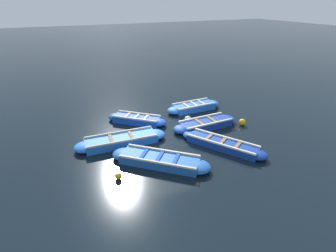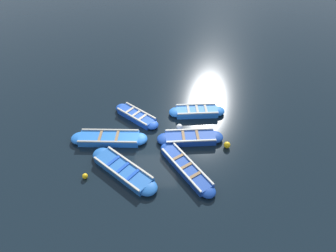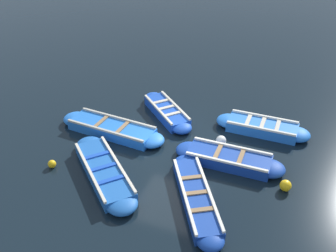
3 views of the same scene
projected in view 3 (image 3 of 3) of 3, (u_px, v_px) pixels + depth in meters
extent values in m
plane|color=black|center=(172.00, 148.00, 13.12)|extent=(120.00, 120.00, 0.00)
cube|color=navy|center=(196.00, 197.00, 10.92)|extent=(3.03, 2.27, 0.31)
ellipsoid|color=navy|center=(185.00, 163.00, 12.20)|extent=(0.99, 0.99, 0.31)
ellipsoid|color=navy|center=(210.00, 240.00, 9.64)|extent=(0.99, 0.99, 0.31)
cube|color=silver|center=(184.00, 194.00, 10.77)|extent=(2.62, 1.65, 0.07)
cube|color=silver|center=(209.00, 191.00, 10.86)|extent=(2.62, 1.65, 0.07)
cube|color=olive|center=(192.00, 177.00, 11.37)|extent=(0.47, 0.65, 0.04)
cube|color=olive|center=(197.00, 193.00, 10.83)|extent=(0.47, 0.65, 0.04)
cube|color=olive|center=(202.00, 210.00, 10.28)|extent=(0.47, 0.65, 0.04)
cube|color=navy|center=(229.00, 159.00, 12.34)|extent=(0.99, 2.61, 0.35)
ellipsoid|color=navy|center=(190.00, 150.00, 12.73)|extent=(0.88, 0.91, 0.35)
ellipsoid|color=navy|center=(271.00, 169.00, 11.95)|extent=(0.88, 0.91, 0.35)
cube|color=silver|center=(226.00, 162.00, 11.89)|extent=(0.13, 2.55, 0.07)
cube|color=silver|center=(233.00, 146.00, 12.56)|extent=(0.13, 2.55, 0.07)
cube|color=olive|center=(218.00, 152.00, 12.35)|extent=(0.83, 0.15, 0.04)
cube|color=olive|center=(241.00, 157.00, 12.12)|extent=(0.83, 0.15, 0.04)
cube|color=#1E59AD|center=(104.00, 172.00, 11.84)|extent=(2.75, 2.92, 0.32)
ellipsoid|color=#1E59AD|center=(90.00, 145.00, 13.00)|extent=(1.26, 1.26, 0.32)
ellipsoid|color=#1E59AD|center=(122.00, 204.00, 10.69)|extent=(1.26, 1.26, 0.32)
cube|color=beige|center=(89.00, 171.00, 11.57)|extent=(2.06, 2.29, 0.07)
cube|color=beige|center=(117.00, 163.00, 11.90)|extent=(2.06, 2.29, 0.07)
cube|color=#1947B7|center=(97.00, 155.00, 12.23)|extent=(0.72, 0.67, 0.04)
cube|color=#1947B7|center=(104.00, 167.00, 11.74)|extent=(0.72, 0.67, 0.04)
cube|color=#1947B7|center=(111.00, 180.00, 11.25)|extent=(0.72, 0.67, 0.04)
cube|color=blue|center=(262.00, 127.00, 13.86)|extent=(0.96, 2.42, 0.36)
ellipsoid|color=blue|center=(229.00, 121.00, 14.23)|extent=(0.87, 0.89, 0.36)
ellipsoid|color=blue|center=(297.00, 134.00, 13.49)|extent=(0.87, 0.89, 0.36)
cube|color=silver|center=(261.00, 129.00, 13.41)|extent=(0.11, 2.36, 0.07)
cube|color=silver|center=(265.00, 116.00, 14.07)|extent=(0.11, 2.36, 0.07)
cube|color=beige|center=(248.00, 120.00, 13.91)|extent=(0.82, 0.15, 0.04)
cube|color=beige|center=(263.00, 123.00, 13.75)|extent=(0.82, 0.15, 0.04)
cube|color=beige|center=(278.00, 126.00, 13.59)|extent=(0.82, 0.15, 0.04)
cube|color=#1947B7|center=(167.00, 112.00, 14.78)|extent=(2.20, 2.32, 0.34)
ellipsoid|color=#1947B7|center=(154.00, 98.00, 15.69)|extent=(1.05, 1.05, 0.34)
ellipsoid|color=#1947B7|center=(181.00, 128.00, 13.87)|extent=(1.05, 1.05, 0.34)
cube|color=beige|center=(158.00, 109.00, 14.54)|extent=(1.63, 1.81, 0.07)
cube|color=beige|center=(175.00, 105.00, 14.80)|extent=(1.63, 1.81, 0.07)
cube|color=beige|center=(161.00, 101.00, 15.06)|extent=(0.61, 0.57, 0.04)
cube|color=beige|center=(167.00, 107.00, 14.68)|extent=(0.61, 0.57, 0.04)
cube|color=beige|center=(173.00, 114.00, 14.29)|extent=(0.61, 0.57, 0.04)
cube|color=blue|center=(112.00, 129.00, 13.79)|extent=(1.16, 3.15, 0.34)
ellipsoid|color=blue|center=(76.00, 119.00, 14.36)|extent=(0.95, 0.98, 0.34)
ellipsoid|color=blue|center=(151.00, 140.00, 13.23)|extent=(0.95, 0.98, 0.34)
cube|color=#B2AD9E|center=(104.00, 130.00, 13.34)|extent=(0.26, 3.03, 0.07)
cube|color=#B2AD9E|center=(118.00, 118.00, 14.02)|extent=(0.26, 3.03, 0.07)
cube|color=olive|center=(101.00, 122.00, 13.85)|extent=(0.86, 0.19, 0.04)
cube|color=olive|center=(122.00, 127.00, 13.53)|extent=(0.86, 0.19, 0.04)
sphere|color=silver|center=(221.00, 141.00, 13.19)|extent=(0.35, 0.35, 0.35)
sphere|color=#EAB214|center=(286.00, 186.00, 11.31)|extent=(0.34, 0.34, 0.34)
sphere|color=#EAB214|center=(52.00, 164.00, 12.21)|extent=(0.25, 0.25, 0.25)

